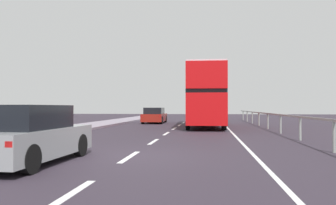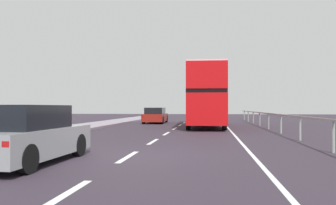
{
  "view_description": "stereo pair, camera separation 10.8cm",
  "coord_description": "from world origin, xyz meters",
  "views": [
    {
      "loc": [
        2.21,
        -9.51,
        1.41
      ],
      "look_at": [
        0.17,
        7.63,
        1.66
      ],
      "focal_mm": 35.6,
      "sensor_mm": 36.0,
      "label": 1
    },
    {
      "loc": [
        2.32,
        -9.5,
        1.41
      ],
      "look_at": [
        0.17,
        7.63,
        1.66
      ],
      "focal_mm": 35.6,
      "sensor_mm": 36.0,
      "label": 2
    }
  ],
  "objects": [
    {
      "name": "lane_paint_markings",
      "position": [
        2.09,
        8.68,
        0.0
      ],
      "size": [
        3.7,
        46.0,
        0.01
      ],
      "color": "silver",
      "rests_on": "ground"
    },
    {
      "name": "sedan_car_ahead",
      "position": [
        -2.5,
        19.82,
        0.66
      ],
      "size": [
        1.84,
        4.46,
        1.38
      ],
      "rotation": [
        0.0,
        0.0,
        0.01
      ],
      "color": "maroon",
      "rests_on": "ground"
    },
    {
      "name": "ground_plane",
      "position": [
        0.0,
        0.0,
        -0.05
      ],
      "size": [
        74.59,
        120.0,
        0.1
      ],
      "primitive_type": "cube",
      "color": "#312934"
    },
    {
      "name": "hatchback_car_near",
      "position": [
        -2.27,
        -1.61,
        0.7
      ],
      "size": [
        1.84,
        4.07,
        1.47
      ],
      "rotation": [
        0.0,
        0.0,
        -0.02
      ],
      "color": "gray",
      "rests_on": "ground"
    },
    {
      "name": "double_decker_bus_red",
      "position": [
        1.98,
        15.02,
        2.26
      ],
      "size": [
        2.77,
        10.73,
        4.21
      ],
      "rotation": [
        0.0,
        0.0,
        0.03
      ],
      "color": "red",
      "rests_on": "ground"
    },
    {
      "name": "bridge_side_railing",
      "position": [
        6.11,
        9.0,
        0.86
      ],
      "size": [
        0.1,
        42.0,
        1.05
      ],
      "color": "gray",
      "rests_on": "ground"
    }
  ]
}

